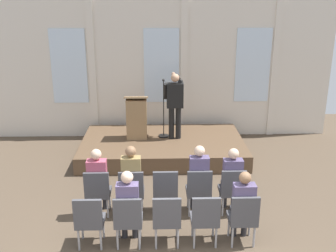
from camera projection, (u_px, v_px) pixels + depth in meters
The scene contains 21 objects.
rear_partition at pixel (162, 67), 11.35m from camera, with size 9.74×0.14×4.05m.
stage_platform at pixel (163, 147), 10.45m from camera, with size 4.17×2.51×0.41m, color brown.
speaker at pixel (175, 101), 10.20m from camera, with size 0.50×0.69×1.71m.
mic_stand at pixel (164, 124), 10.51m from camera, with size 0.28×0.28×1.55m.
lectern at pixel (137, 118), 10.35m from camera, with size 0.60×0.48×1.16m.
chair_r0_c0 at pixel (98, 190), 7.47m from camera, with size 0.46×0.44×0.94m.
audience_r0_c0 at pixel (98, 178), 7.48m from camera, with size 0.36×0.39×1.33m.
chair_r0_c1 at pixel (132, 190), 7.49m from camera, with size 0.46×0.44×0.94m.
audience_r0_c1 at pixel (132, 176), 7.49m from camera, with size 0.36×0.39×1.39m.
chair_r0_c2 at pixel (165, 189), 7.50m from camera, with size 0.46×0.44×0.94m.
chair_r0_c3 at pixel (199, 189), 7.52m from camera, with size 0.46×0.44×0.94m.
audience_r0_c3 at pixel (199, 176), 7.52m from camera, with size 0.36×0.39×1.38m.
chair_r0_c4 at pixel (232, 188), 7.54m from camera, with size 0.46×0.44×0.94m.
audience_r0_c4 at pixel (232, 177), 7.56m from camera, with size 0.36×0.39×1.32m.
chair_r1_c0 at pixel (89, 219), 6.52m from camera, with size 0.46×0.44×0.94m.
chair_r1_c1 at pixel (128, 218), 6.54m from camera, with size 0.46×0.44×0.94m.
audience_r1_c1 at pixel (128, 204), 6.55m from camera, with size 0.36×0.39×1.35m.
chair_r1_c2 at pixel (167, 217), 6.56m from camera, with size 0.46×0.44×0.94m.
chair_r1_c3 at pixel (205, 217), 6.57m from camera, with size 0.46×0.44×0.94m.
chair_r1_c4 at pixel (243, 216), 6.59m from camera, with size 0.46×0.44×0.94m.
audience_r1_c4 at pixel (243, 203), 6.61m from camera, with size 0.36×0.39×1.31m.
Camera 1 is at (-0.15, -4.72, 4.03)m, focal length 42.76 mm.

